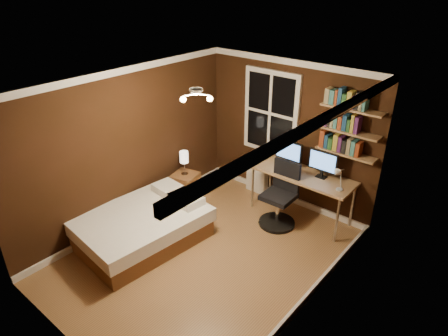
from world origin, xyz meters
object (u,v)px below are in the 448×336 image
Objects in this scene: monitor_right at (323,164)px; office_chair at (280,201)px; bedside_lamp at (184,163)px; desk_lamp at (339,179)px; monitor_left at (289,154)px; radiator at (257,176)px; nightstand at (185,187)px; desk at (302,177)px; bed at (144,227)px.

monitor_right is 0.45× the size of office_chair.
desk_lamp is (2.50, 0.67, 0.28)m from bedside_lamp.
radiator is at bearing 168.62° from monitor_left.
monitor_left is at bearing 109.78° from office_chair.
nightstand is 0.86× the size of radiator.
radiator is at bearing 167.75° from desk.
desk is at bearing 11.76° from nightstand.
bedside_lamp is at bearing -126.03° from radiator.
bed is 3.76× the size of nightstand.
nightstand is at bearing -165.00° from desk_lamp.
radiator is 0.36× the size of desk.
radiator is at bearing 173.89° from monitor_right.
monitor_right is (0.28, 0.08, 0.28)m from desk.
nightstand is 2.70m from desk_lamp.
office_chair is (-0.15, -0.40, -0.33)m from desk.
office_chair is at bearing -35.05° from radiator.
monitor_left is at bearing 32.41° from bedside_lamp.
bed is 2.98m from desk_lamp.
desk_lamp reaches higher than nightstand.
monitor_right is at bearing 0.00° from monitor_left.
office_chair is at bearing -68.71° from monitor_left.
monitor_left and monitor_right have the same top height.
office_chair is at bearing -165.97° from desk_lamp.
desk is (1.03, -0.22, 0.44)m from radiator.
office_chair is (1.67, 0.46, 0.15)m from nightstand.
monitor_right is (2.10, 0.94, 0.76)m from nightstand.
bed is at bearing -87.01° from nightstand.
bed is at bearing -116.70° from monitor_left.
office_chair is at bearing 58.67° from bed.
bed is at bearing -124.24° from desk.
desk is 0.45m from monitor_left.
bedside_lamp is 1.41m from radiator.
monitor_left is at bearing 18.91° from nightstand.
bedside_lamp is at bearing -155.82° from monitor_right.
monitor_left is at bearing 180.00° from monitor_right.
desk_lamp is (1.02, -0.27, -0.00)m from monitor_left.
nightstand is 1.08× the size of monitor_left.
bedside_lamp is 0.72× the size of radiator.
desk is 3.82× the size of desk_lamp.
monitor_left is at bearing 165.95° from desk.
bedside_lamp reaches higher than bed.
bedside_lamp is (0.00, 0.00, 0.48)m from nightstand.
bedside_lamp is 0.41× the size of office_chair.
office_chair is (0.19, -0.48, -0.61)m from monitor_left.
bed is 2.39m from radiator.
bed reaches higher than radiator.
desk_lamp is 1.05m from office_chair.
office_chair reaches higher than desk.
bedside_lamp reaches higher than nightstand.
nightstand is at bearing 112.06° from bed.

